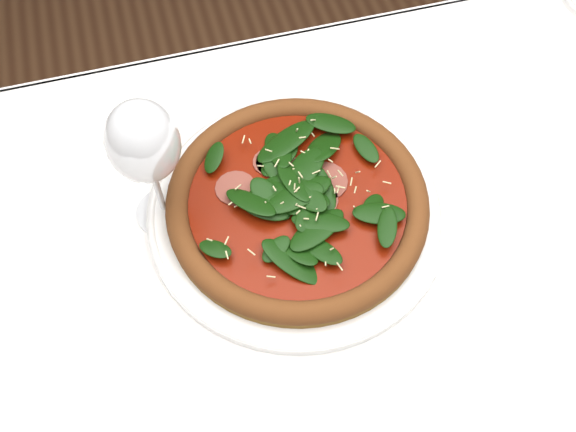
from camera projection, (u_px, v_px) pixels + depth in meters
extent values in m
plane|color=brown|center=(318.00, 425.00, 1.39)|extent=(6.00, 6.00, 0.00)
cube|color=white|center=(343.00, 279.00, 0.77)|extent=(1.20, 0.80, 0.04)
cylinder|color=#513320|center=(526.00, 152.00, 1.34)|extent=(0.06, 0.06, 0.71)
cube|color=white|center=(263.00, 90.00, 1.05)|extent=(1.20, 0.01, 0.22)
cylinder|color=white|center=(297.00, 210.00, 0.79)|extent=(0.37, 0.37, 0.01)
torus|color=white|center=(297.00, 208.00, 0.79)|extent=(0.37, 0.37, 0.01)
cylinder|color=brown|center=(297.00, 205.00, 0.78)|extent=(0.39, 0.39, 0.01)
torus|color=#AF5D28|center=(297.00, 201.00, 0.77)|extent=(0.39, 0.39, 0.03)
cylinder|color=maroon|center=(297.00, 201.00, 0.77)|extent=(0.32, 0.32, 0.00)
cylinder|color=brown|center=(297.00, 199.00, 0.77)|extent=(0.28, 0.28, 0.00)
ellipsoid|color=#103409|center=(298.00, 194.00, 0.76)|extent=(0.31, 0.31, 0.03)
cylinder|color=beige|center=(298.00, 191.00, 0.76)|extent=(0.28, 0.28, 0.00)
cylinder|color=white|center=(165.00, 212.00, 0.79)|extent=(0.07, 0.07, 0.00)
cylinder|color=white|center=(158.00, 190.00, 0.75)|extent=(0.01, 0.01, 0.10)
ellipsoid|color=white|center=(143.00, 142.00, 0.67)|extent=(0.08, 0.08, 0.10)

